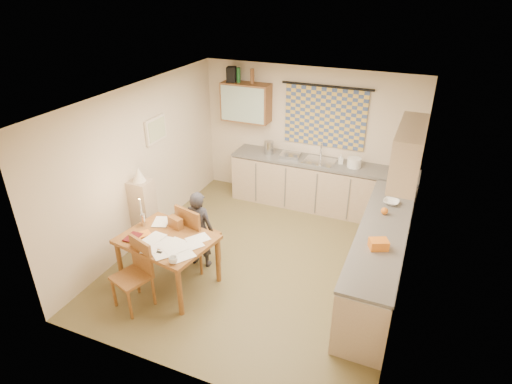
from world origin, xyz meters
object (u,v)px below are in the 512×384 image
at_px(stove, 363,315).
at_px(person, 199,229).
at_px(shelf_stand, 144,214).
at_px(counter_right, 379,258).
at_px(dining_table, 169,261).
at_px(counter_back, 321,186).
at_px(chair_far, 199,246).

distance_m(stove, person, 2.59).
relative_size(person, shelf_stand, 1.07).
xyz_separation_m(counter_right, dining_table, (-2.66, -1.08, -0.07)).
relative_size(counter_back, counter_right, 1.12).
distance_m(stove, shelf_stand, 3.63).
bearing_deg(shelf_stand, dining_table, -37.47).
bearing_deg(person, shelf_stand, -10.09).
height_order(stove, dining_table, stove).
bearing_deg(dining_table, shelf_stand, 152.22).
xyz_separation_m(counter_back, stove, (1.32, -3.04, -0.00)).
height_order(counter_back, person, person).
height_order(counter_right, stove, counter_right).
xyz_separation_m(counter_back, chair_far, (-1.19, -2.38, -0.14)).
relative_size(counter_back, person, 2.73).
xyz_separation_m(counter_back, shelf_stand, (-2.22, -2.26, 0.12)).
bearing_deg(stove, person, 165.15).
height_order(counter_back, counter_right, same).
distance_m(person, shelf_stand, 1.05).
bearing_deg(chair_far, dining_table, 88.93).
bearing_deg(chair_far, shelf_stand, 8.14).
xyz_separation_m(chair_far, person, (0.01, 0.00, 0.29)).
bearing_deg(counter_back, stove, -66.50).
distance_m(chair_far, person, 0.29).
xyz_separation_m(counter_back, counter_right, (1.32, -1.85, -0.00)).
distance_m(counter_back, chair_far, 2.66).
distance_m(stove, dining_table, 2.67).
height_order(person, shelf_stand, person).
bearing_deg(chair_far, stove, 179.97).
bearing_deg(stove, shelf_stand, 167.65).
distance_m(dining_table, person, 0.63).
bearing_deg(person, counter_back, -120.21).
distance_m(counter_right, person, 2.55).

